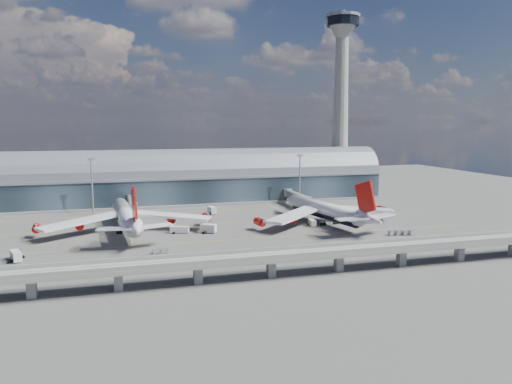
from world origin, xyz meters
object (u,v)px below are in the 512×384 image
object	(u,v)px
cargo_train_2	(401,233)
service_truck_4	(212,210)
service_truck_1	(208,229)
service_truck_5	(126,216)
service_truck_3	(312,223)
airliner_right	(327,211)
floodlight_mast_right	(300,178)
airliner_left	(127,216)
control_tower	(341,104)
cargo_train_1	(273,258)
floodlight_mast_left	(92,185)
service_truck_0	(16,256)
cargo_train_0	(160,251)
service_truck_2	(179,230)

from	to	relation	value
cargo_train_2	service_truck_4	bearing A→B (deg)	31.08
service_truck_1	service_truck_5	xyz separation A→B (m)	(-29.40, 37.04, -0.31)
service_truck_3	cargo_train_2	distance (m)	35.47
service_truck_3	airliner_right	bearing A→B (deg)	24.13
airliner_right	floodlight_mast_right	bearing A→B (deg)	71.66
airliner_left	airliner_right	bearing A→B (deg)	-8.81
control_tower	cargo_train_1	size ratio (longest dim) A/B	15.34
floodlight_mast_left	service_truck_0	distance (m)	77.19
cargo_train_0	airliner_left	bearing A→B (deg)	8.76
control_tower	service_truck_5	size ratio (longest dim) A/B	17.39
floodlight_mast_right	floodlight_mast_left	bearing A→B (deg)	180.00
floodlight_mast_right	service_truck_1	xyz separation A→B (m)	(-56.47, -51.60, -11.95)
floodlight_mast_left	airliner_right	bearing A→B (deg)	-27.22
airliner_right	floodlight_mast_left	bearing A→B (deg)	142.03
floodlight_mast_left	floodlight_mast_right	world-z (taller)	same
airliner_left	service_truck_3	xyz separation A→B (m)	(72.28, -8.57, -4.79)
service_truck_4	cargo_train_2	xyz separation A→B (m)	(59.74, -61.58, -0.81)
control_tower	service_truck_4	bearing A→B (deg)	-153.43
cargo_train_0	cargo_train_1	bearing A→B (deg)	-124.78
service_truck_1	service_truck_4	world-z (taller)	service_truck_4
control_tower	cargo_train_2	distance (m)	117.11
service_truck_0	service_truck_2	xyz separation A→B (m)	(52.56, 24.64, -0.20)
floodlight_mast_right	cargo_train_1	xyz separation A→B (m)	(-44.66, -94.94, -12.86)
airliner_right	service_truck_0	world-z (taller)	airliner_right
cargo_train_0	cargo_train_2	distance (m)	88.85
service_truck_2	cargo_train_0	distance (m)	29.86
service_truck_1	service_truck_5	size ratio (longest dim) A/B	1.06
floodlight_mast_left	airliner_left	world-z (taller)	floodlight_mast_left
floodlight_mast_right	service_truck_5	distance (m)	87.95
service_truck_0	cargo_train_0	size ratio (longest dim) A/B	1.52
airliner_left	cargo_train_2	size ratio (longest dim) A/B	6.93
airliner_right	service_truck_2	size ratio (longest dim) A/B	9.05
service_truck_1	service_truck_2	distance (m)	10.98
floodlight_mast_right	airliner_right	bearing A→B (deg)	-97.60
service_truck_4	cargo_train_1	distance (m)	81.60
floodlight_mast_right	airliner_right	distance (m)	49.25
floodlight_mast_left	cargo_train_2	bearing A→B (deg)	-33.81
service_truck_3	cargo_train_1	size ratio (longest dim) A/B	0.83
cargo_train_0	cargo_train_1	world-z (taller)	cargo_train_0
airliner_left	service_truck_1	xyz separation A→B (m)	(29.63, -9.54, -4.44)
airliner_right	cargo_train_2	xyz separation A→B (m)	(18.38, -26.84, -4.61)
service_truck_4	cargo_train_0	size ratio (longest dim) A/B	1.23
floodlight_mast_left	service_truck_1	world-z (taller)	floodlight_mast_left
control_tower	cargo_train_2	size ratio (longest dim) A/B	10.15
service_truck_0	service_truck_3	xyz separation A→B (m)	(105.87, 23.02, -0.20)
service_truck_2	cargo_train_1	bearing A→B (deg)	-135.74
cargo_train_0	cargo_train_1	size ratio (longest dim) A/B	0.74
service_truck_5	airliner_right	bearing A→B (deg)	-45.87
service_truck_4	airliner_right	bearing A→B (deg)	-49.70
service_truck_4	service_truck_5	distance (m)	38.10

